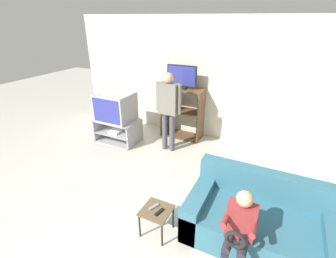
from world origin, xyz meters
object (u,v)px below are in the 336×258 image
object	(u,v)px
tv_stand	(118,130)
couch	(259,221)
remote_control_white	(154,207)
television_flat	(182,77)
television_main	(115,107)
remote_control_black	(159,212)
person_seated_child	(239,228)
person_standing_adult	(168,105)
media_shelf	(182,112)
snack_table	(156,213)

from	to	relation	value
tv_stand	couch	bearing A→B (deg)	-23.69
tv_stand	remote_control_white	bearing A→B (deg)	-43.53
television_flat	tv_stand	bearing A→B (deg)	-144.67
television_flat	couch	bearing A→B (deg)	-47.66
television_flat	television_main	bearing A→B (deg)	-145.73
remote_control_black	person_seated_child	world-z (taller)	person_seated_child
person_standing_adult	person_seated_child	world-z (taller)	person_standing_adult
television_main	television_flat	world-z (taller)	television_flat
tv_stand	person_standing_adult	distance (m)	1.40
television_main	person_seated_child	distance (m)	3.62
television_main	couch	xyz separation A→B (m)	(3.21, -1.41, -0.53)
remote_control_black	person_seated_child	bearing A→B (deg)	12.33
television_main	couch	bearing A→B (deg)	-23.77
person_standing_adult	person_seated_child	distance (m)	2.78
remote_control_white	tv_stand	bearing A→B (deg)	160.18
remote_control_black	remote_control_white	size ratio (longest dim) A/B	1.00
television_main	media_shelf	bearing A→B (deg)	34.09
snack_table	remote_control_white	bearing A→B (deg)	150.97
couch	person_standing_adult	size ratio (longest dim) A/B	1.07
person_standing_adult	remote_control_black	bearing A→B (deg)	-66.75
television_flat	person_seated_child	xyz separation A→B (m)	(1.85, -2.76, -0.81)
tv_stand	television_main	xyz separation A→B (m)	(-0.02, 0.02, 0.55)
remote_control_white	person_seated_child	distance (m)	1.07
television_main	remote_control_white	distance (m)	2.77
media_shelf	snack_table	bearing A→B (deg)	-73.15
media_shelf	person_standing_adult	bearing A→B (deg)	-89.89
remote_control_white	person_standing_adult	distance (m)	2.22
tv_stand	remote_control_white	distance (m)	2.71
remote_control_white	person_seated_child	bearing A→B (deg)	19.87
remote_control_white	television_flat	bearing A→B (deg)	130.33
television_main	remote_control_black	world-z (taller)	television_main
media_shelf	couch	distance (m)	3.01
media_shelf	remote_control_black	distance (m)	2.90
television_flat	remote_control_black	xyz separation A→B (m)	(0.91, -2.74, -1.00)
couch	remote_control_white	bearing A→B (deg)	-159.01
television_flat	snack_table	bearing A→B (deg)	-72.58
person_standing_adult	person_seated_child	xyz separation A→B (m)	(1.82, -2.06, -0.40)
tv_stand	remote_control_white	size ratio (longest dim) A/B	6.42
tv_stand	snack_table	xyz separation A→B (m)	(2.01, -1.89, 0.07)
tv_stand	person_standing_adult	bearing A→B (deg)	6.20
remote_control_black	remote_control_white	world-z (taller)	same
television_main	person_seated_child	bearing A→B (deg)	-32.74
remote_control_black	person_standing_adult	xyz separation A→B (m)	(-0.88, 2.05, 0.60)
tv_stand	couch	xyz separation A→B (m)	(3.18, -1.40, 0.02)
snack_table	person_seated_child	world-z (taller)	person_seated_child
television_main	television_flat	size ratio (longest dim) A/B	1.11
television_flat	snack_table	world-z (taller)	television_flat
television_main	snack_table	bearing A→B (deg)	-43.15
media_shelf	person_seated_child	world-z (taller)	media_shelf
remote_control_black	person_standing_adult	size ratio (longest dim) A/B	0.09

